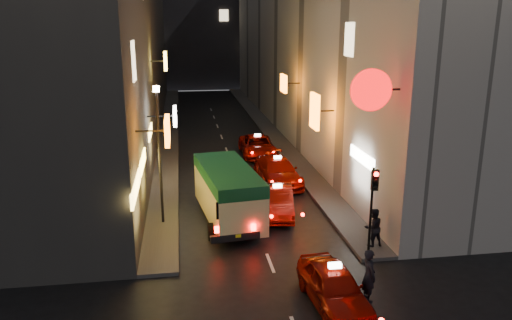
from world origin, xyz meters
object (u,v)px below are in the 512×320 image
pedestrian_crossing (369,272)px  minibus (228,188)px  taxi_near (334,284)px  traffic_light (373,193)px  lamp_post (159,146)px

pedestrian_crossing → minibus: bearing=19.2°
taxi_near → pedestrian_crossing: 1.26m
taxi_near → traffic_light: (2.48, 3.22, 1.90)m
minibus → traffic_light: size_ratio=1.80×
minibus → taxi_near: 8.19m
pedestrian_crossing → lamp_post: size_ratio=0.33×
pedestrian_crossing → traffic_light: traffic_light is taller
taxi_near → lamp_post: size_ratio=0.82×
taxi_near → lamp_post: lamp_post is taller
pedestrian_crossing → traffic_light: bearing=-30.6°
minibus → lamp_post: (-3.00, 0.07, 2.07)m
taxi_near → traffic_light: 4.49m
traffic_light → pedestrian_crossing: bearing=-112.2°
traffic_light → minibus: bearing=139.4°
taxi_near → minibus: bearing=109.5°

